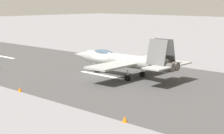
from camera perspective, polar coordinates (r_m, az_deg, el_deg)
name	(u,v)px	position (r m, az deg, el deg)	size (l,w,h in m)	color
ground_plane	(99,75)	(51.19, -2.04, -1.20)	(400.00, 400.00, 0.00)	slate
runway_strip	(99,75)	(51.18, -2.02, -1.19)	(240.00, 26.00, 0.02)	#414040
fighter_jet	(125,60)	(49.01, 2.00, 1.08)	(17.74, 14.08, 5.53)	#959895
marker_cone_near	(125,119)	(31.21, 1.98, -8.04)	(0.44, 0.44, 0.55)	orange
marker_cone_mid	(20,89)	(42.78, -14.04, -3.35)	(0.44, 0.44, 0.55)	orange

